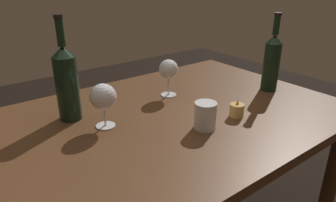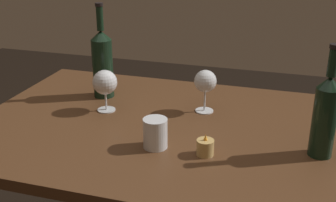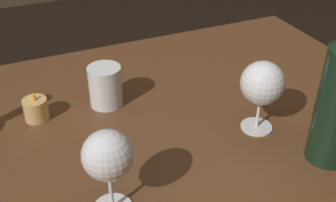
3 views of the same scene
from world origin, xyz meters
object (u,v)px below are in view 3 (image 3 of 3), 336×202
Objects in this scene: water_tumbler at (106,88)px; votive_candle at (36,110)px; wine_glass_right at (262,84)px; wine_glass_left at (108,157)px.

water_tumbler reaches higher than votive_candle.
wine_glass_right is 2.30× the size of votive_candle.
votive_candle is (-0.16, 0.00, -0.02)m from water_tumbler.
wine_glass_right is at bearing -27.77° from votive_candle.
wine_glass_right reaches higher than votive_candle.
wine_glass_left is 1.02× the size of wine_glass_right.
wine_glass_left is 0.36m from wine_glass_right.
wine_glass_right is 1.65× the size of water_tumbler.
wine_glass_left is 1.68× the size of water_tumbler.
wine_glass_left is 0.34m from votive_candle.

